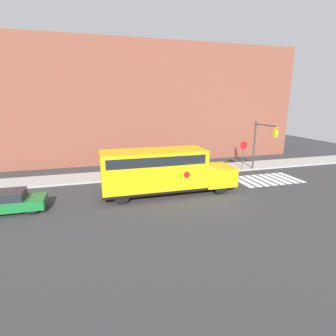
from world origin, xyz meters
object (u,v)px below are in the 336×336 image
school_bus (161,170)px  parked_car (8,202)px  stop_sign (243,151)px  traffic_light (262,139)px

school_bus → parked_car: size_ratio=2.35×
parked_car → stop_sign: size_ratio=1.44×
school_bus → parked_car: (-9.65, -0.51, -1.15)m
school_bus → traffic_light: (10.27, 3.18, 1.32)m
parked_car → traffic_light: bearing=10.5°
stop_sign → traffic_light: 2.01m
school_bus → traffic_light: bearing=17.2°
stop_sign → traffic_light: (1.07, -1.17, 1.24)m
school_bus → traffic_light: 10.83m
parked_car → stop_sign: (18.85, 4.86, 1.23)m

